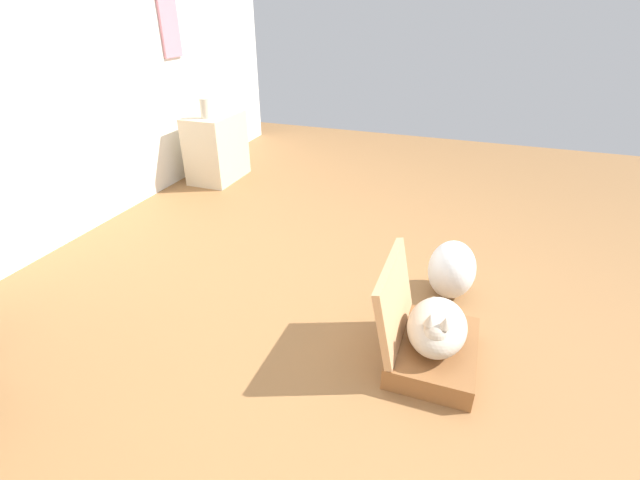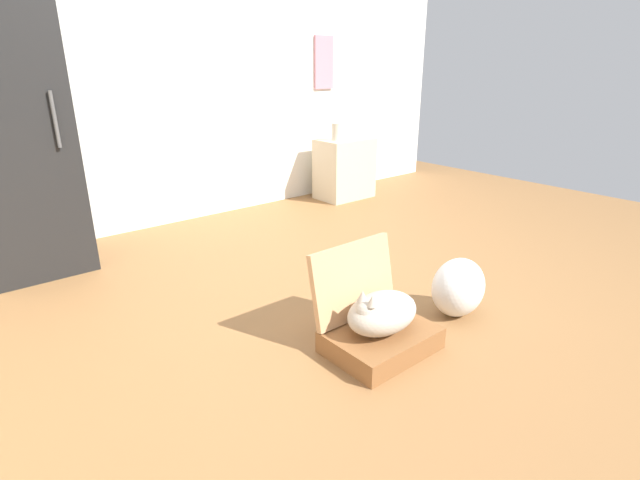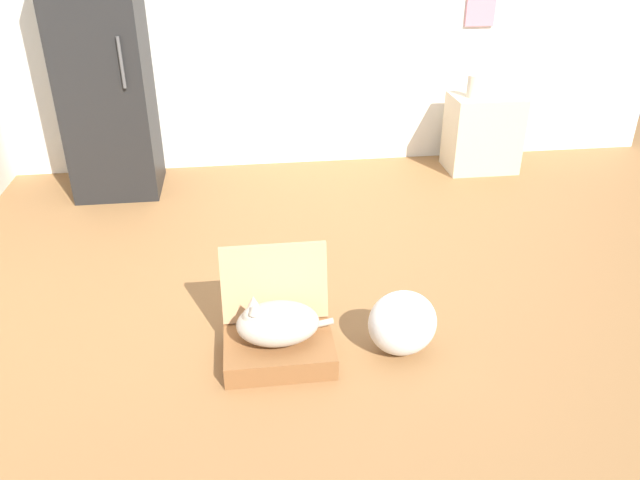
{
  "view_description": "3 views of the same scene",
  "coord_description": "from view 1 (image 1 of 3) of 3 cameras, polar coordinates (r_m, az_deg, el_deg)",
  "views": [
    {
      "loc": [
        -2.1,
        -0.55,
        1.58
      ],
      "look_at": [
        -0.27,
        0.11,
        0.53
      ],
      "focal_mm": 24.71,
      "sensor_mm": 36.0,
      "label": 1
    },
    {
      "loc": [
        -1.98,
        -1.98,
        1.4
      ],
      "look_at": [
        -0.41,
        -0.1,
        0.5
      ],
      "focal_mm": 27.21,
      "sensor_mm": 36.0,
      "label": 2
    },
    {
      "loc": [
        -0.47,
        -3.0,
        2.01
      ],
      "look_at": [
        -0.09,
        -0.05,
        0.41
      ],
      "focal_mm": 34.85,
      "sensor_mm": 36.0,
      "label": 3
    }
  ],
  "objects": [
    {
      "name": "ground_plane",
      "position": [
        2.69,
        4.19,
        -7.75
      ],
      "size": [
        7.68,
        7.68,
        0.0
      ],
      "primitive_type": "plane",
      "color": "olive",
      "rests_on": "ground"
    },
    {
      "name": "plastic_bag_white",
      "position": [
        2.75,
        16.7,
        -3.66
      ],
      "size": [
        0.35,
        0.28,
        0.35
      ],
      "primitive_type": "ellipsoid",
      "color": "silver",
      "rests_on": "ground"
    },
    {
      "name": "cat",
      "position": [
        2.21,
        14.9,
        -10.81
      ],
      "size": [
        0.49,
        0.28,
        0.25
      ],
      "color": "#B2A899",
      "rests_on": "suitcase_base"
    },
    {
      "name": "suitcase_base",
      "position": [
        2.32,
        14.43,
        -13.81
      ],
      "size": [
        0.54,
        0.4,
        0.12
      ],
      "primitive_type": "cube",
      "color": "brown",
      "rests_on": "ground"
    },
    {
      "name": "vase_tall",
      "position": [
        4.32,
        -14.69,
        16.17
      ],
      "size": [
        0.08,
        0.08,
        0.18
      ],
      "primitive_type": "cylinder",
      "color": "#B7AD99",
      "rests_on": "side_table"
    },
    {
      "name": "side_table",
      "position": [
        4.55,
        -13.26,
        11.59
      ],
      "size": [
        0.58,
        0.4,
        0.64
      ],
      "primitive_type": "cube",
      "color": "beige",
      "rests_on": "ground"
    },
    {
      "name": "wall_back",
      "position": [
        3.52,
        -35.49,
        19.0
      ],
      "size": [
        6.4,
        0.15,
        2.6
      ],
      "color": "silver",
      "rests_on": "ground"
    },
    {
      "name": "suitcase_lid",
      "position": [
        2.17,
        9.62,
        -7.68
      ],
      "size": [
        0.54,
        0.12,
        0.4
      ],
      "primitive_type": "cube",
      "rotation": [
        1.36,
        0.0,
        0.0
      ],
      "color": "tan",
      "rests_on": "suitcase_base"
    }
  ]
}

